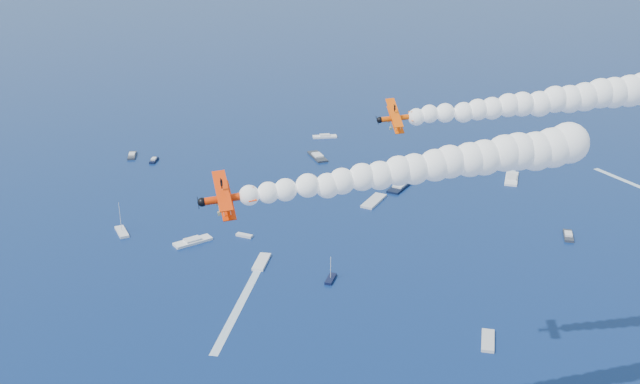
# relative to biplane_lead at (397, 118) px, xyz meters

# --- Properties ---
(biplane_lead) EXTENTS (8.23, 9.68, 7.25)m
(biplane_lead) POSITION_rel_biplane_lead_xyz_m (0.00, 0.00, 0.00)
(biplane_lead) COLOR #FF5105
(biplane_trail) EXTENTS (10.47, 11.94, 7.99)m
(biplane_trail) POSITION_rel_biplane_lead_xyz_m (-21.38, -27.22, -3.84)
(biplane_trail) COLOR #F93405
(smoke_trail_lead) EXTENTS (54.21, 30.82, 10.01)m
(smoke_trail_lead) POSITION_rel_biplane_lead_xyz_m (25.50, 6.83, 1.98)
(smoke_trail_lead) COLOR white
(smoke_trail_trail) EXTENTS (54.56, 38.01, 10.01)m
(smoke_trail_trail) POSITION_rel_biplane_lead_xyz_m (3.41, -18.13, -1.86)
(smoke_trail_trail) COLOR white
(spectator_boats) EXTENTS (207.25, 182.24, 0.70)m
(spectator_boats) POSITION_rel_biplane_lead_xyz_m (-3.28, 79.95, -57.45)
(spectator_boats) COLOR silver
(spectator_boats) RESTS_ON ground
(boat_wakes) EXTENTS (126.45, 156.64, 0.04)m
(boat_wakes) POSITION_rel_biplane_lead_xyz_m (26.59, 102.22, -57.77)
(boat_wakes) COLOR white
(boat_wakes) RESTS_ON ground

